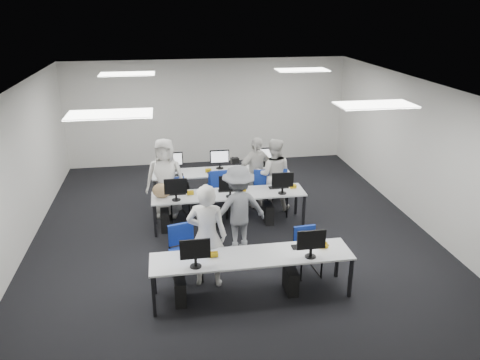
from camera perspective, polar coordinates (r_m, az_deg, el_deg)
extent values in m
plane|color=black|center=(9.90, -1.16, -5.98)|extent=(9.00, 9.00, 0.00)
plane|color=white|center=(8.95, -1.30, 11.41)|extent=(9.00, 9.00, 0.00)
cube|color=silver|center=(13.63, -3.94, 8.25)|extent=(8.00, 0.02, 3.00)
cube|color=silver|center=(5.33, 5.85, -13.20)|extent=(8.00, 0.02, 3.00)
cube|color=silver|center=(9.64, -25.47, 0.82)|extent=(0.02, 9.00, 3.00)
cube|color=silver|center=(10.61, 20.71, 3.24)|extent=(0.02, 9.00, 3.00)
cube|color=white|center=(6.95, -15.58, 7.74)|extent=(1.20, 0.60, 0.02)
cube|color=white|center=(7.62, 16.17, 8.80)|extent=(1.20, 0.60, 0.02)
cube|color=white|center=(10.87, -13.60, 12.46)|extent=(1.20, 0.60, 0.02)
cube|color=white|center=(11.32, 7.57, 13.16)|extent=(1.20, 0.60, 0.02)
cube|color=#B5B7B9|center=(7.48, 1.47, -9.31)|extent=(3.20, 0.70, 0.03)
cube|color=black|center=(7.33, -10.46, -13.79)|extent=(0.05, 0.05, 0.70)
cube|color=black|center=(7.83, -10.43, -11.30)|extent=(0.05, 0.05, 0.70)
cube|color=black|center=(7.83, 13.32, -11.54)|extent=(0.05, 0.05, 0.70)
cube|color=black|center=(8.30, 11.76, -9.40)|extent=(0.05, 0.05, 0.70)
cube|color=#B5B7B9|center=(9.78, -1.36, -1.72)|extent=(3.20, 0.70, 0.03)
cube|color=black|center=(9.58, -10.33, -4.96)|extent=(0.05, 0.05, 0.70)
cube|color=black|center=(10.13, -10.31, -3.50)|extent=(0.05, 0.05, 0.70)
cube|color=black|center=(9.97, 7.77, -3.74)|extent=(0.05, 0.05, 0.70)
cube|color=black|center=(10.50, 6.84, -2.39)|extent=(0.05, 0.05, 0.70)
cube|color=#B5B7B9|center=(11.08, -2.37, 1.04)|extent=(3.20, 0.70, 0.03)
cube|color=black|center=(10.86, -10.29, -1.77)|extent=(0.05, 0.05, 0.70)
cube|color=black|center=(11.42, -10.27, -0.62)|extent=(0.05, 0.05, 0.70)
cube|color=black|center=(11.21, 5.74, -0.80)|extent=(0.05, 0.05, 0.70)
cube|color=black|center=(11.75, 4.99, 0.27)|extent=(0.05, 0.05, 0.70)
cube|color=#0B2A97|center=(7.07, -5.50, -8.39)|extent=(0.46, 0.04, 0.32)
cube|color=black|center=(7.49, -5.60, -9.13)|extent=(0.42, 0.14, 0.02)
ellipsoid|color=black|center=(7.51, -3.29, -8.92)|extent=(0.07, 0.10, 0.04)
cube|color=black|center=(7.65, -7.30, -13.21)|extent=(0.18, 0.40, 0.42)
cube|color=white|center=(7.38, 8.69, -7.22)|extent=(0.46, 0.04, 0.32)
cube|color=black|center=(7.78, 7.86, -8.01)|extent=(0.42, 0.14, 0.02)
ellipsoid|color=black|center=(7.86, 9.98, -7.74)|extent=(0.07, 0.10, 0.04)
cube|color=black|center=(7.87, 6.19, -12.05)|extent=(0.18, 0.40, 0.42)
cube|color=white|center=(9.42, -7.86, -0.77)|extent=(0.46, 0.04, 0.32)
cube|color=black|center=(9.82, -7.84, -1.65)|extent=(0.42, 0.14, 0.02)
ellipsoid|color=black|center=(9.83, -6.10, -1.51)|extent=(0.07, 0.10, 0.04)
cube|color=black|center=(9.91, -9.11, -4.88)|extent=(0.18, 0.40, 0.42)
cube|color=white|center=(9.50, -1.22, -0.38)|extent=(0.46, 0.04, 0.32)
cube|color=black|center=(9.90, -1.47, -1.27)|extent=(0.42, 0.14, 0.02)
ellipsoid|color=black|center=(9.94, 0.24, -1.12)|extent=(0.07, 0.10, 0.04)
cube|color=black|center=(9.96, -2.76, -4.49)|extent=(0.18, 0.40, 0.42)
cube|color=white|center=(9.70, 5.22, 0.01)|extent=(0.46, 0.04, 0.32)
cube|color=black|center=(10.09, 4.72, -0.88)|extent=(0.42, 0.14, 0.02)
ellipsoid|color=black|center=(10.17, 6.37, -0.74)|extent=(0.07, 0.10, 0.04)
cube|color=black|center=(10.13, 3.45, -4.05)|extent=(0.18, 0.40, 0.42)
cube|color=white|center=(11.07, -8.17, 2.56)|extent=(0.46, 0.04, 0.32)
cube|color=black|center=(10.87, -8.05, 0.59)|extent=(0.42, 0.14, 0.02)
ellipsoid|color=black|center=(10.86, -9.63, 0.54)|extent=(0.07, 0.10, 0.04)
cube|color=black|center=(11.20, -6.65, -1.64)|extent=(0.18, 0.40, 0.42)
cube|color=white|center=(11.14, -2.51, 2.87)|extent=(0.46, 0.04, 0.32)
cube|color=black|center=(10.94, -2.28, 0.92)|extent=(0.42, 0.14, 0.02)
ellipsoid|color=black|center=(10.90, -3.85, 0.87)|extent=(0.07, 0.10, 0.04)
cube|color=black|center=(11.29, -1.07, -1.30)|extent=(0.18, 0.40, 0.42)
cube|color=white|center=(11.32, 3.04, 3.15)|extent=(0.46, 0.04, 0.32)
cube|color=black|center=(11.11, 3.35, 1.23)|extent=(0.42, 0.14, 0.02)
ellipsoid|color=black|center=(11.05, 1.84, 1.19)|extent=(0.07, 0.10, 0.04)
cube|color=black|center=(11.48, 4.37, -0.96)|extent=(0.18, 0.40, 0.42)
cube|color=navy|center=(8.07, -6.67, -8.88)|extent=(0.57, 0.55, 0.06)
cube|color=navy|center=(8.12, -7.23, -6.51)|extent=(0.44, 0.17, 0.38)
cube|color=navy|center=(8.26, 8.24, -8.66)|extent=(0.44, 0.43, 0.06)
cube|color=navy|center=(8.30, 7.84, -6.59)|extent=(0.39, 0.08, 0.34)
cube|color=navy|center=(10.32, -7.59, -2.27)|extent=(0.50, 0.48, 0.06)
cube|color=navy|center=(10.40, -7.91, -0.59)|extent=(0.41, 0.13, 0.35)
cube|color=navy|center=(10.35, -2.71, -1.87)|extent=(0.51, 0.50, 0.06)
cube|color=navy|center=(10.44, -2.70, -0.09)|extent=(0.43, 0.12, 0.37)
cube|color=navy|center=(10.47, 4.55, -1.52)|extent=(0.55, 0.54, 0.06)
cube|color=navy|center=(10.56, 4.55, 0.33)|extent=(0.45, 0.14, 0.39)
cube|color=navy|center=(10.63, -8.11, -1.60)|extent=(0.52, 0.51, 0.06)
cube|color=navy|center=(10.36, -7.86, -0.69)|extent=(0.41, 0.15, 0.35)
cube|color=navy|center=(10.69, -2.58, -0.91)|extent=(0.51, 0.48, 0.07)
cube|color=navy|center=(10.39, -2.40, 0.11)|extent=(0.46, 0.08, 0.40)
cube|color=navy|center=(10.83, 2.87, -0.73)|extent=(0.55, 0.53, 0.06)
cube|color=navy|center=(10.54, 2.89, 0.24)|extent=(0.45, 0.15, 0.38)
ellipsoid|color=#916C4A|center=(9.64, -9.53, -1.28)|extent=(0.41, 0.29, 0.31)
imported|color=beige|center=(7.70, -4.06, -6.80)|extent=(0.74, 0.57, 1.81)
imported|color=beige|center=(10.59, 4.09, 0.71)|extent=(0.94, 0.81, 1.66)
imported|color=beige|center=(10.33, -9.07, 0.27)|extent=(0.95, 0.70, 1.76)
imported|color=beige|center=(10.72, 1.92, 0.97)|extent=(1.04, 0.72, 1.65)
imported|color=gray|center=(8.78, -0.21, -3.53)|extent=(1.19, 0.83, 1.69)
cube|color=black|center=(8.61, -0.64, 2.40)|extent=(0.17, 0.20, 0.10)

